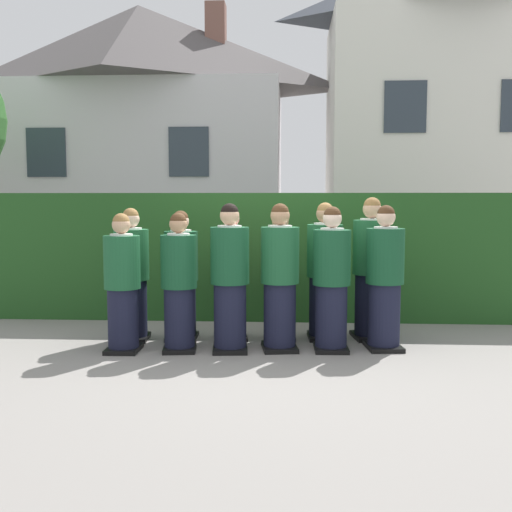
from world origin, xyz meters
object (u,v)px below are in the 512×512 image
object	(u,v)px
student_front_row_5	(385,281)
student_rear_row_4	(324,274)
student_rear_row_0	(132,278)
student_rear_row_5	(371,272)
student_front_row_2	(230,281)
student_rear_row_3	(280,278)
student_front_row_0	(122,286)
student_front_row_3	(280,281)
student_rear_row_1	(181,278)
student_front_row_4	(332,282)
student_front_row_1	(179,286)
student_in_red_blazer	(231,277)

from	to	relation	value
student_front_row_5	student_rear_row_4	bearing A→B (deg)	143.71
student_rear_row_0	student_rear_row_5	xyz separation A→B (m)	(2.90, 0.24, 0.06)
student_front_row_2	student_rear_row_3	bearing A→B (deg)	48.26
student_front_row_5	student_front_row_0	bearing A→B (deg)	-174.69
student_front_row_3	student_rear_row_1	distance (m)	1.30
student_front_row_0	student_rear_row_5	bearing A→B (deg)	15.52
student_rear_row_1	student_rear_row_5	distance (m)	2.32
student_front_row_0	student_front_row_5	bearing A→B (deg)	5.31
student_front_row_4	student_rear_row_1	distance (m)	1.85
student_front_row_3	student_rear_row_0	distance (m)	1.84
student_front_row_0	student_rear_row_4	bearing A→B (deg)	18.18
student_rear_row_5	student_front_row_0	bearing A→B (deg)	-164.48
student_rear_row_1	student_rear_row_4	world-z (taller)	student_rear_row_4
student_rear_row_0	student_front_row_2	bearing A→B (deg)	-20.13
student_rear_row_4	student_rear_row_0	bearing A→B (deg)	-175.09
student_front_row_1	student_rear_row_1	world-z (taller)	student_rear_row_1
student_front_row_4	student_in_red_blazer	distance (m)	1.29
student_front_row_0	student_front_row_4	xyz separation A→B (m)	(2.34, 0.18, 0.04)
student_rear_row_3	student_rear_row_5	size ratio (longest dim) A/B	0.91
student_front_row_0	student_front_row_4	distance (m)	2.35
student_front_row_5	student_rear_row_3	world-z (taller)	student_front_row_5
student_front_row_2	student_front_row_5	xyz separation A→B (m)	(1.75, 0.18, -0.01)
student_front_row_0	student_rear_row_0	world-z (taller)	student_rear_row_0
student_front_row_3	student_front_row_5	world-z (taller)	student_front_row_3
student_front_row_1	student_rear_row_5	bearing A→B (deg)	17.95
student_rear_row_3	student_rear_row_4	size ratio (longest dim) A/B	0.94
student_front_row_5	student_rear_row_0	xyz separation A→B (m)	(-2.99, 0.28, -0.02)
student_front_row_2	student_front_row_5	bearing A→B (deg)	5.72
student_front_row_1	student_rear_row_4	world-z (taller)	student_rear_row_4
student_front_row_1	student_rear_row_1	distance (m)	0.58
student_front_row_0	student_rear_row_1	xyz separation A→B (m)	(0.55, 0.65, 0.01)
student_rear_row_0	student_in_red_blazer	xyz separation A→B (m)	(1.20, 0.13, 0.00)
student_front_row_0	student_in_red_blazer	xyz separation A→B (m)	(1.15, 0.69, 0.03)
student_front_row_3	student_front_row_5	size ratio (longest dim) A/B	1.01
student_rear_row_1	student_rear_row_3	size ratio (longest dim) A/B	1.00
student_in_red_blazer	student_rear_row_0	bearing A→B (deg)	-173.59
student_front_row_2	student_in_red_blazer	bearing A→B (deg)	94.32
student_front_row_0	student_front_row_3	bearing A→B (deg)	5.78
student_front_row_2	student_front_row_5	size ratio (longest dim) A/B	1.01
student_rear_row_1	student_front_row_4	bearing A→B (deg)	-14.51
student_front_row_4	student_front_row_5	bearing A→B (deg)	8.62
student_front_row_3	student_rear_row_1	size ratio (longest dim) A/B	1.06
student_front_row_5	student_front_row_1	bearing A→B (deg)	-174.99
student_front_row_4	student_rear_row_5	bearing A→B (deg)	49.61
student_front_row_4	student_in_red_blazer	bearing A→B (deg)	156.96
student_front_row_2	student_rear_row_4	size ratio (longest dim) A/B	1.00
student_front_row_0	student_rear_row_3	distance (m)	1.90
student_front_row_1	student_front_row_5	world-z (taller)	student_front_row_5
student_front_row_1	student_rear_row_3	bearing A→B (deg)	29.97
student_front_row_2	student_rear_row_1	world-z (taller)	student_front_row_2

